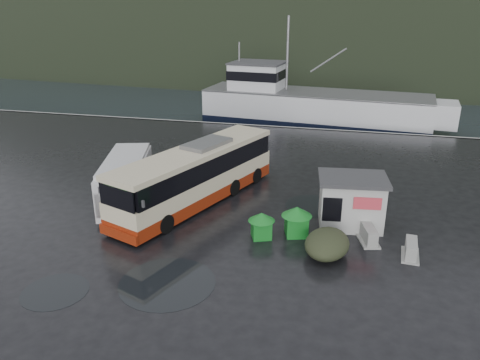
% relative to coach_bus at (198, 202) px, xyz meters
% --- Properties ---
extents(ground, '(160.00, 160.00, 0.00)m').
position_rel_coach_bus_xyz_m(ground, '(3.14, -2.19, 0.00)').
color(ground, black).
rests_on(ground, ground).
extents(harbor_water, '(300.00, 180.00, 0.02)m').
position_rel_coach_bus_xyz_m(harbor_water, '(3.14, 107.81, 0.00)').
color(harbor_water, black).
rests_on(harbor_water, ground).
extents(quay_edge, '(160.00, 0.60, 1.50)m').
position_rel_coach_bus_xyz_m(quay_edge, '(3.14, 17.81, 0.00)').
color(quay_edge, '#999993').
rests_on(quay_edge, ground).
extents(headland, '(780.00, 540.00, 570.00)m').
position_rel_coach_bus_xyz_m(headland, '(13.14, 247.81, 0.00)').
color(headland, black).
rests_on(headland, ground).
extents(coach_bus, '(6.91, 12.05, 3.32)m').
position_rel_coach_bus_xyz_m(coach_bus, '(0.00, 0.00, 0.00)').
color(coach_bus, beige).
rests_on(coach_bus, ground).
extents(white_van, '(3.89, 6.71, 2.66)m').
position_rel_coach_bus_xyz_m(white_van, '(-3.78, -1.03, 0.00)').
color(white_van, silver).
rests_on(white_van, ground).
extents(waste_bin_left, '(1.31, 1.31, 1.47)m').
position_rel_coach_bus_xyz_m(waste_bin_left, '(5.90, -2.71, 0.00)').
color(waste_bin_left, '#157B23').
rests_on(waste_bin_left, ground).
extents(waste_bin_right, '(1.19, 1.19, 1.28)m').
position_rel_coach_bus_xyz_m(waste_bin_right, '(4.32, -3.36, 0.00)').
color(waste_bin_right, '#157B23').
rests_on(waste_bin_right, ground).
extents(dome_tent, '(2.28, 2.94, 1.07)m').
position_rel_coach_bus_xyz_m(dome_tent, '(7.47, -4.28, 0.00)').
color(dome_tent, '#2F351F').
rests_on(dome_tent, ground).
extents(ticket_kiosk, '(3.58, 2.88, 2.59)m').
position_rel_coach_bus_xyz_m(ticket_kiosk, '(8.39, -1.01, 0.00)').
color(ticket_kiosk, '#B9B9B4').
rests_on(ticket_kiosk, ground).
extents(jersey_barrier_a, '(0.86, 1.54, 0.74)m').
position_rel_coach_bus_xyz_m(jersey_barrier_a, '(11.09, -3.60, 0.00)').
color(jersey_barrier_a, '#999993').
rests_on(jersey_barrier_a, ground).
extents(jersey_barrier_b, '(1.16, 1.71, 0.78)m').
position_rel_coach_bus_xyz_m(jersey_barrier_b, '(9.29, -2.63, 0.00)').
color(jersey_barrier_b, '#999993').
rests_on(jersey_barrier_b, ground).
extents(fishing_trawler, '(27.40, 8.76, 10.77)m').
position_rel_coach_bus_xyz_m(fishing_trawler, '(4.37, 24.97, 0.00)').
color(fishing_trawler, silver).
rests_on(fishing_trawler, ground).
extents(puddles, '(11.94, 13.50, 0.01)m').
position_rel_coach_bus_xyz_m(puddles, '(2.12, -5.62, 0.01)').
color(puddles, black).
rests_on(puddles, ground).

